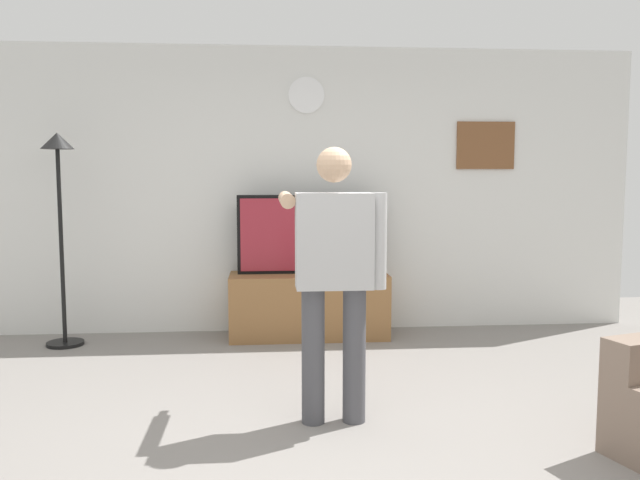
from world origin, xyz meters
name	(u,v)px	position (x,y,z in m)	size (l,w,h in m)	color
ground_plane	(338,457)	(0.00, 0.00, 0.00)	(8.40, 8.40, 0.00)	gray
back_wall	(304,190)	(0.00, 2.95, 1.35)	(6.40, 0.10, 2.70)	silver
tv_stand	(309,305)	(0.02, 2.60, 0.30)	(1.45, 0.53, 0.59)	olive
television	(308,234)	(0.02, 2.65, 0.95)	(1.31, 0.07, 0.73)	black
wall_clock	(306,95)	(0.02, 2.89, 2.24)	(0.34, 0.34, 0.03)	white
framed_picture	(485,145)	(1.76, 2.90, 1.78)	(0.57, 0.04, 0.45)	brown
floor_lamp	(59,194)	(-2.15, 2.49, 1.33)	(0.32, 0.32, 1.86)	black
person_standing_nearer_lamp	(334,267)	(0.03, 0.52, 0.96)	(0.64, 0.78, 1.67)	#4C4C51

